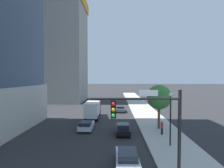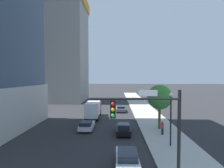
{
  "view_description": "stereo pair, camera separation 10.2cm",
  "coord_description": "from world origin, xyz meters",
  "px_view_note": "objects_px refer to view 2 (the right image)",
  "views": [
    {
      "loc": [
        1.57,
        -7.3,
        7.46
      ],
      "look_at": [
        1.25,
        8.93,
        6.86
      ],
      "focal_mm": 29.97,
      "sensor_mm": 36.0,
      "label": 1
    },
    {
      "loc": [
        1.68,
        -7.3,
        7.46
      ],
      "look_at": [
        1.25,
        8.93,
        6.86
      ],
      "focal_mm": 29.97,
      "sensor_mm": 36.0,
      "label": 2
    }
  ],
  "objects_px": {
    "traffic_light_pole": "(151,124)",
    "box_truck": "(93,109)",
    "construction_building": "(66,45)",
    "pedestrian_red_shirt": "(162,128)",
    "car_black": "(123,128)",
    "car_white": "(127,159)",
    "street_tree": "(160,97)",
    "car_gray": "(121,109)",
    "street_lamp": "(171,111)",
    "car_silver": "(87,125)"
  },
  "relations": [
    {
      "from": "traffic_light_pole",
      "to": "box_truck",
      "type": "height_order",
      "value": "traffic_light_pole"
    },
    {
      "from": "construction_building",
      "to": "pedestrian_red_shirt",
      "type": "height_order",
      "value": "construction_building"
    },
    {
      "from": "car_black",
      "to": "car_white",
      "type": "distance_m",
      "value": 9.16
    },
    {
      "from": "construction_building",
      "to": "pedestrian_red_shirt",
      "type": "xyz_separation_m",
      "value": [
        21.82,
        -34.59,
        -16.49
      ]
    },
    {
      "from": "car_black",
      "to": "street_tree",
      "type": "bearing_deg",
      "value": 21.31
    },
    {
      "from": "car_white",
      "to": "traffic_light_pole",
      "type": "bearing_deg",
      "value": -74.23
    },
    {
      "from": "car_black",
      "to": "box_truck",
      "type": "height_order",
      "value": "box_truck"
    },
    {
      "from": "car_gray",
      "to": "traffic_light_pole",
      "type": "bearing_deg",
      "value": -87.7
    },
    {
      "from": "car_gray",
      "to": "car_white",
      "type": "bearing_deg",
      "value": -90.0
    },
    {
      "from": "traffic_light_pole",
      "to": "box_truck",
      "type": "bearing_deg",
      "value": 105.67
    },
    {
      "from": "car_gray",
      "to": "car_black",
      "type": "xyz_separation_m",
      "value": [
        0.0,
        -15.64,
        0.04
      ]
    },
    {
      "from": "street_lamp",
      "to": "car_gray",
      "type": "xyz_separation_m",
      "value": [
        -4.87,
        20.18,
        -3.23
      ]
    },
    {
      "from": "car_white",
      "to": "car_silver",
      "type": "bearing_deg",
      "value": 115.46
    },
    {
      "from": "construction_building",
      "to": "car_white",
      "type": "height_order",
      "value": "construction_building"
    },
    {
      "from": "pedestrian_red_shirt",
      "to": "construction_building",
      "type": "bearing_deg",
      "value": 122.24
    },
    {
      "from": "car_gray",
      "to": "car_black",
      "type": "bearing_deg",
      "value": -90.0
    },
    {
      "from": "car_gray",
      "to": "car_black",
      "type": "distance_m",
      "value": 15.64
    },
    {
      "from": "car_black",
      "to": "pedestrian_red_shirt",
      "type": "xyz_separation_m",
      "value": [
        4.94,
        -0.72,
        0.34
      ]
    },
    {
      "from": "street_tree",
      "to": "construction_building",
      "type": "bearing_deg",
      "value": 124.69
    },
    {
      "from": "car_gray",
      "to": "car_white",
      "type": "relative_size",
      "value": 0.91
    },
    {
      "from": "construction_building",
      "to": "street_tree",
      "type": "relative_size",
      "value": 6.81
    },
    {
      "from": "car_black",
      "to": "car_silver",
      "type": "distance_m",
      "value": 5.33
    },
    {
      "from": "car_silver",
      "to": "traffic_light_pole",
      "type": "bearing_deg",
      "value": -67.09
    },
    {
      "from": "car_gray",
      "to": "box_truck",
      "type": "relative_size",
      "value": 0.59
    },
    {
      "from": "car_white",
      "to": "street_lamp",
      "type": "bearing_deg",
      "value": 43.52
    },
    {
      "from": "street_lamp",
      "to": "car_black",
      "type": "relative_size",
      "value": 1.3
    },
    {
      "from": "car_silver",
      "to": "car_gray",
      "type": "bearing_deg",
      "value": 70.11
    },
    {
      "from": "construction_building",
      "to": "box_truck",
      "type": "relative_size",
      "value": 6.05
    },
    {
      "from": "car_silver",
      "to": "street_tree",
      "type": "bearing_deg",
      "value": 2.61
    },
    {
      "from": "street_tree",
      "to": "car_black",
      "type": "xyz_separation_m",
      "value": [
        -5.17,
        -2.02,
        -3.92
      ]
    },
    {
      "from": "street_tree",
      "to": "street_lamp",
      "type": "bearing_deg",
      "value": -92.6
    },
    {
      "from": "construction_building",
      "to": "traffic_light_pole",
      "type": "relative_size",
      "value": 6.46
    },
    {
      "from": "car_white",
      "to": "box_truck",
      "type": "xyz_separation_m",
      "value": [
        -5.1,
        18.21,
        1.03
      ]
    },
    {
      "from": "traffic_light_pole",
      "to": "box_truck",
      "type": "relative_size",
      "value": 0.94
    },
    {
      "from": "pedestrian_red_shirt",
      "to": "traffic_light_pole",
      "type": "bearing_deg",
      "value": -106.77
    },
    {
      "from": "traffic_light_pole",
      "to": "street_tree",
      "type": "distance_m",
      "value": 15.8
    },
    {
      "from": "car_black",
      "to": "car_gray",
      "type": "bearing_deg",
      "value": 90.0
    },
    {
      "from": "traffic_light_pole",
      "to": "box_truck",
      "type": "xyz_separation_m",
      "value": [
        -6.26,
        22.31,
        -2.92
      ]
    },
    {
      "from": "street_tree",
      "to": "car_silver",
      "type": "relative_size",
      "value": 1.54
    },
    {
      "from": "car_black",
      "to": "box_truck",
      "type": "xyz_separation_m",
      "value": [
        -5.1,
        9.05,
        1.04
      ]
    },
    {
      "from": "car_white",
      "to": "pedestrian_red_shirt",
      "type": "height_order",
      "value": "pedestrian_red_shirt"
    },
    {
      "from": "street_lamp",
      "to": "street_tree",
      "type": "xyz_separation_m",
      "value": [
        0.3,
        6.55,
        0.73
      ]
    },
    {
      "from": "street_lamp",
      "to": "car_black",
      "type": "bearing_deg",
      "value": 137.07
    },
    {
      "from": "pedestrian_red_shirt",
      "to": "street_tree",
      "type": "bearing_deg",
      "value": 85.16
    },
    {
      "from": "construction_building",
      "to": "street_tree",
      "type": "height_order",
      "value": "construction_building"
    },
    {
      "from": "car_white",
      "to": "pedestrian_red_shirt",
      "type": "bearing_deg",
      "value": 59.67
    },
    {
      "from": "construction_building",
      "to": "traffic_light_pole",
      "type": "bearing_deg",
      "value": -69.06
    },
    {
      "from": "street_lamp",
      "to": "car_white",
      "type": "relative_size",
      "value": 1.25
    },
    {
      "from": "traffic_light_pole",
      "to": "car_silver",
      "type": "relative_size",
      "value": 1.63
    },
    {
      "from": "street_tree",
      "to": "car_black",
      "type": "distance_m",
      "value": 6.8
    }
  ]
}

